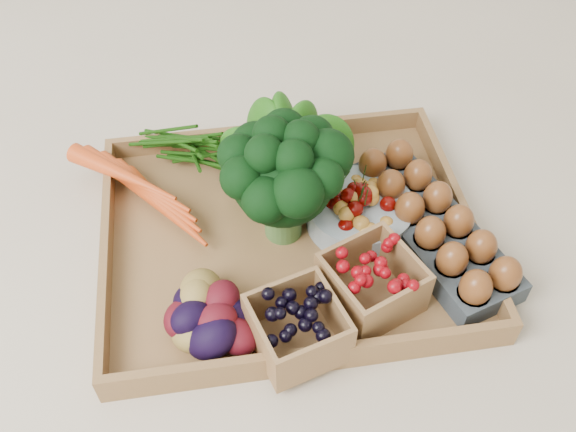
{
  "coord_description": "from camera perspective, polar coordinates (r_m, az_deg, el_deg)",
  "views": [
    {
      "loc": [
        -0.1,
        -0.62,
        0.77
      ],
      "look_at": [
        0.0,
        0.0,
        0.06
      ],
      "focal_mm": 40.0,
      "sensor_mm": 36.0,
      "label": 1
    }
  ],
  "objects": [
    {
      "name": "broccoli",
      "position": [
        0.93,
        -0.45,
        1.55
      ],
      "size": [
        0.19,
        0.19,
        0.15
      ],
      "primitive_type": null,
      "color": "black",
      "rests_on": "tray"
    },
    {
      "name": "punnet_raspberry",
      "position": [
        0.88,
        7.45,
        -5.87
      ],
      "size": [
        0.15,
        0.15,
        0.08
      ],
      "primitive_type": "cube",
      "rotation": [
        0.0,
        0.0,
        0.39
      ],
      "color": "maroon",
      "rests_on": "tray"
    },
    {
      "name": "ground",
      "position": [
        0.99,
        0.0,
        -2.31
      ],
      "size": [
        4.0,
        4.0,
        0.0
      ],
      "primitive_type": "plane",
      "color": "beige",
      "rests_on": "ground"
    },
    {
      "name": "tray",
      "position": [
        0.98,
        0.0,
        -2.03
      ],
      "size": [
        0.55,
        0.45,
        0.01
      ],
      "primitive_type": "cube",
      "color": "olive",
      "rests_on": "ground"
    },
    {
      "name": "cherry_bowl",
      "position": [
        0.99,
        6.35,
        0.33
      ],
      "size": [
        0.16,
        0.16,
        0.04
      ],
      "primitive_type": "cylinder",
      "color": "#8C9EA5",
      "rests_on": "tray"
    },
    {
      "name": "lettuce",
      "position": [
        1.01,
        -0.46,
        6.05
      ],
      "size": [
        0.14,
        0.14,
        0.14
      ],
      "primitive_type": "sphere",
      "color": "#18540D",
      "rests_on": "tray"
    },
    {
      "name": "punnet_blackberry",
      "position": [
        0.84,
        0.84,
        -9.91
      ],
      "size": [
        0.14,
        0.14,
        0.08
      ],
      "primitive_type": "cube",
      "rotation": [
        0.0,
        0.0,
        0.29
      ],
      "color": "black",
      "rests_on": "tray"
    },
    {
      "name": "egg_carton",
      "position": [
        0.98,
        12.53,
        -1.16
      ],
      "size": [
        0.2,
        0.33,
        0.04
      ],
      "primitive_type": "cube",
      "rotation": [
        0.0,
        0.0,
        0.31
      ],
      "color": "#374046",
      "rests_on": "tray"
    },
    {
      "name": "carrots",
      "position": [
        1.03,
        -12.4,
        2.18
      ],
      "size": [
        0.22,
        0.15,
        0.05
      ],
      "primitive_type": null,
      "color": "#D54616",
      "rests_on": "tray"
    },
    {
      "name": "potatoes",
      "position": [
        0.85,
        -7.28,
        -8.09
      ],
      "size": [
        0.15,
        0.15,
        0.09
      ],
      "primitive_type": null,
      "color": "#450B13",
      "rests_on": "tray"
    }
  ]
}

